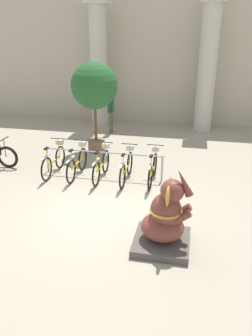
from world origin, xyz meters
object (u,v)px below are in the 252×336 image
Objects in this scene: bicycle_2 at (101,165)px; bicycle_4 at (153,169)px; bicycle_1 at (77,163)px; bicycle_3 at (127,167)px; bicycle_0 at (54,161)px; person_pedestrian at (111,107)px; elephant_statue at (165,221)px; potted_tree at (94,88)px.

bicycle_4 is at bearing 1.99° from bicycle_2.
bicycle_3 is (1.49, -0.05, 0.00)m from bicycle_1.
bicycle_0 is 2.97m from bicycle_4.
bicycle_1 is 1.49m from bicycle_3.
bicycle_4 is 0.95× the size of person_pedestrian.
bicycle_1 and bicycle_4 have the same top height.
bicycle_3 is 1.00× the size of bicycle_4.
bicycle_4 is (1.49, 0.05, 0.00)m from bicycle_2.
bicycle_0 is 4.66m from elephant_statue.
bicycle_4 is (2.97, 0.00, 0.00)m from bicycle_0.
potted_tree is at bearing 73.79° from bicycle_0.
bicycle_4 is at bearing 0.09° from bicycle_0.
bicycle_3 is at bearing 115.34° from elephant_statue.
bicycle_1 is 1.00× the size of bicycle_3.
elephant_statue is (1.37, -2.90, 0.17)m from bicycle_3.
potted_tree is (-1.58, 2.28, 1.82)m from bicycle_3.
potted_tree is at bearing 136.48° from bicycle_4.
elephant_statue is at bearing -68.14° from person_pedestrian.
bicycle_2 is 4.71m from person_pedestrian.
bicycle_1 is at bearing 178.21° from bicycle_3.
elephant_statue reaches higher than bicycle_2.
bicycle_2 is 0.95× the size of person_pedestrian.
bicycle_4 is 0.55× the size of potted_tree.
bicycle_1 is at bearing -87.47° from potted_tree.
elephant_statue is at bearing -64.66° from bicycle_3.
bicycle_4 is (2.23, 0.02, 0.00)m from bicycle_1.
bicycle_1 is 0.55× the size of potted_tree.
bicycle_1 is at bearing 134.16° from elephant_statue.
bicycle_2 is 0.55× the size of potted_tree.
person_pedestrian reaches higher than bicycle_3.
person_pedestrian reaches higher than bicycle_0.
bicycle_0 is 2.94m from potted_tree.
person_pedestrian is at bearing 117.70° from bicycle_4.
bicycle_2 is at bearing -78.99° from person_pedestrian.
person_pedestrian is at bearing 101.01° from bicycle_2.
bicycle_0 is at bearing 178.33° from bicycle_3.
potted_tree is (-0.10, 2.23, 1.82)m from bicycle_1.
bicycle_2 is at bearing -1.82° from bicycle_0.
bicycle_4 is at bearing -43.52° from potted_tree.
elephant_statue is at bearing -39.43° from bicycle_0.
person_pedestrian is (-0.89, 4.58, 0.68)m from bicycle_2.
bicycle_0 is 0.74m from bicycle_1.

